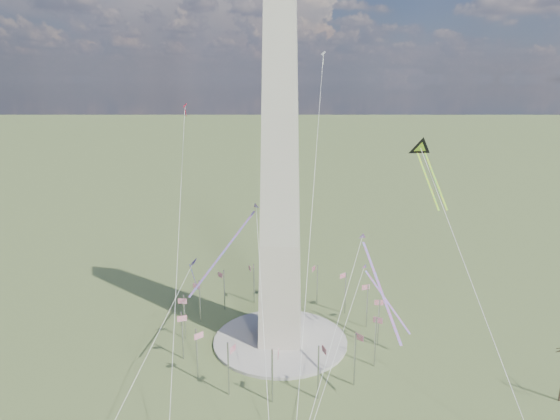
{
  "coord_description": "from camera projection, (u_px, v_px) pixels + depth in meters",
  "views": [
    {
      "loc": [
        8.12,
        -121.07,
        68.78
      ],
      "look_at": [
        -0.08,
        0.0,
        36.94
      ],
      "focal_mm": 32.0,
      "sensor_mm": 36.0,
      "label": 1
    }
  ],
  "objects": [
    {
      "name": "ground",
      "position": [
        280.0,
        342.0,
        134.83
      ],
      "size": [
        2000.0,
        2000.0,
        0.0
      ],
      "primitive_type": "plane",
      "color": "#526633",
      "rests_on": "ground"
    },
    {
      "name": "plaza",
      "position": [
        280.0,
        341.0,
        134.72
      ],
      "size": [
        36.0,
        36.0,
        0.8
      ],
      "primitive_type": "cylinder",
      "color": "#9F9C92",
      "rests_on": "ground"
    },
    {
      "name": "washington_monument",
      "position": [
        280.0,
        167.0,
        122.65
      ],
      "size": [
        15.56,
        15.56,
        100.0
      ],
      "color": "beige",
      "rests_on": "plaza"
    },
    {
      "name": "flagpole_ring",
      "position": [
        280.0,
        317.0,
        132.98
      ],
      "size": [
        54.4,
        54.4,
        13.0
      ],
      "color": "#B5B6BB",
      "rests_on": "ground"
    },
    {
      "name": "kite_delta_black",
      "position": [
        422.0,
        152.0,
        126.87
      ],
      "size": [
        7.48,
        18.69,
        15.26
      ],
      "rotation": [
        0.0,
        0.0,
        3.3
      ],
      "color": "black",
      "rests_on": "ground"
    },
    {
      "name": "kite_diamond_purple",
      "position": [
        193.0,
        266.0,
        134.9
      ],
      "size": [
        1.84,
        3.01,
        9.64
      ],
      "rotation": [
        0.0,
        0.0,
        2.73
      ],
      "color": "navy",
      "rests_on": "ground"
    },
    {
      "name": "kite_streamer_left",
      "position": [
        374.0,
        270.0,
        113.17
      ],
      "size": [
        7.86,
        23.98,
        16.82
      ],
      "rotation": [
        0.0,
        0.0,
        3.41
      ],
      "color": "#E8244C",
      "rests_on": "ground"
    },
    {
      "name": "kite_streamer_mid",
      "position": [
        235.0,
        235.0,
        119.57
      ],
      "size": [
        14.23,
        21.65,
        16.91
      ],
      "rotation": [
        0.0,
        0.0,
        2.58
      ],
      "color": "#E8244C",
      "rests_on": "ground"
    },
    {
      "name": "kite_streamer_right",
      "position": [
        380.0,
        291.0,
        133.79
      ],
      "size": [
        11.74,
        16.05,
        12.91
      ],
      "rotation": [
        0.0,
        0.0,
        3.75
      ],
      "color": "#E8244C",
      "rests_on": "ground"
    },
    {
      "name": "kite_small_red",
      "position": [
        185.0,
        107.0,
        159.98
      ],
      "size": [
        1.4,
        1.56,
        4.28
      ],
      "rotation": [
        0.0,
        0.0,
        3.03
      ],
      "color": "red",
      "rests_on": "ground"
    },
    {
      "name": "kite_small_white",
      "position": [
        323.0,
        55.0,
        158.31
      ],
      "size": [
        1.51,
        1.45,
        4.26
      ],
      "rotation": [
        0.0,
        0.0,
        3.11
      ],
      "color": "white",
      "rests_on": "ground"
    }
  ]
}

